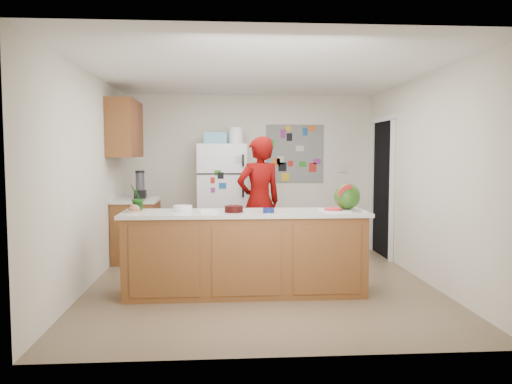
{
  "coord_description": "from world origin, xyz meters",
  "views": [
    {
      "loc": [
        -0.46,
        -5.92,
        1.55
      ],
      "look_at": [
        -0.03,
        0.2,
        1.08
      ],
      "focal_mm": 35.0,
      "sensor_mm": 36.0,
      "label": 1
    }
  ],
  "objects": [
    {
      "name": "white_bowl",
      "position": [
        -0.89,
        -0.4,
        0.95
      ],
      "size": [
        0.25,
        0.25,
        0.06
      ],
      "primitive_type": "cylinder",
      "rotation": [
        0.0,
        0.0,
        -0.22
      ],
      "color": "white",
      "rests_on": "peninsula_top"
    },
    {
      "name": "plate",
      "position": [
        -1.4,
        -0.47,
        0.93
      ],
      "size": [
        0.25,
        0.25,
        0.02
      ],
      "primitive_type": "cylinder",
      "rotation": [
        0.0,
        0.0,
        0.04
      ],
      "color": "beige",
      "rests_on": "peninsula_top"
    },
    {
      "name": "floor",
      "position": [
        0.0,
        0.0,
        -0.01
      ],
      "size": [
        4.0,
        4.5,
        0.02
      ],
      "primitive_type": "cube",
      "color": "brown",
      "rests_on": "ground"
    },
    {
      "name": "fridge_top_bin",
      "position": [
        -0.55,
        1.88,
        1.79
      ],
      "size": [
        0.35,
        0.28,
        0.18
      ],
      "primitive_type": "cube",
      "color": "#5999B2",
      "rests_on": "refrigerator"
    },
    {
      "name": "watermelon_slice",
      "position": [
        0.77,
        -0.55,
        0.94
      ],
      "size": [
        0.19,
        0.19,
        0.02
      ],
      "primitive_type": "cylinder",
      "color": "#DA304B",
      "rests_on": "cutting_board"
    },
    {
      "name": "cutting_board",
      "position": [
        0.88,
        -0.5,
        0.93
      ],
      "size": [
        0.5,
        0.41,
        0.01
      ],
      "primitive_type": "cube",
      "rotation": [
        0.0,
        0.0,
        0.19
      ],
      "color": "silver",
      "rests_on": "peninsula_top"
    },
    {
      "name": "photo_collage",
      "position": [
        0.75,
        2.24,
        1.55
      ],
      "size": [
        0.95,
        0.01,
        0.95
      ],
      "primitive_type": "cube",
      "color": "slate",
      "rests_on": "wall_back"
    },
    {
      "name": "side_counter_base",
      "position": [
        -1.69,
        1.35,
        0.43
      ],
      "size": [
        0.6,
        0.8,
        0.86
      ],
      "primitive_type": "cube",
      "color": "brown",
      "rests_on": "floor"
    },
    {
      "name": "wall_left",
      "position": [
        -2.01,
        0.0,
        1.25
      ],
      "size": [
        0.02,
        4.5,
        2.5
      ],
      "primitive_type": "cube",
      "color": "beige",
      "rests_on": "ground"
    },
    {
      "name": "cherry_bowl",
      "position": [
        -0.33,
        -0.57,
        0.96
      ],
      "size": [
        0.24,
        0.24,
        0.07
      ],
      "primitive_type": "cylinder",
      "rotation": [
        0.0,
        0.0,
        0.24
      ],
      "color": "black",
      "rests_on": "peninsula_top"
    },
    {
      "name": "ceiling",
      "position": [
        0.0,
        0.0,
        2.51
      ],
      "size": [
        4.0,
        4.5,
        0.02
      ],
      "primitive_type": "cube",
      "color": "white",
      "rests_on": "wall_back"
    },
    {
      "name": "keys",
      "position": [
        1.0,
        -0.66,
        0.93
      ],
      "size": [
        0.1,
        0.06,
        0.01
      ],
      "primitive_type": "cube",
      "rotation": [
        0.0,
        0.0,
        -0.15
      ],
      "color": "gray",
      "rests_on": "peninsula_top"
    },
    {
      "name": "peninsula_top",
      "position": [
        -0.2,
        -0.5,
        0.9
      ],
      "size": [
        2.68,
        0.7,
        0.04
      ],
      "primitive_type": "cube",
      "color": "silver",
      "rests_on": "peninsula_base"
    },
    {
      "name": "blender_appliance",
      "position": [
        -1.64,
        1.42,
        1.09
      ],
      "size": [
        0.13,
        0.13,
        0.38
      ],
      "primitive_type": "cylinder",
      "color": "black",
      "rests_on": "side_counter_top"
    },
    {
      "name": "wall_back",
      "position": [
        0.0,
        2.26,
        1.25
      ],
      "size": [
        4.0,
        0.02,
        2.5
      ],
      "primitive_type": "cube",
      "color": "beige",
      "rests_on": "ground"
    },
    {
      "name": "side_counter_top",
      "position": [
        -1.69,
        1.35,
        0.88
      ],
      "size": [
        0.64,
        0.84,
        0.04
      ],
      "primitive_type": "cube",
      "color": "silver",
      "rests_on": "side_counter_base"
    },
    {
      "name": "paper_towel",
      "position": [
        -0.62,
        -0.53,
        0.93
      ],
      "size": [
        0.23,
        0.22,
        0.02
      ],
      "primitive_type": "cube",
      "rotation": [
        0.0,
        0.0,
        0.35
      ],
      "color": "white",
      "rests_on": "peninsula_top"
    },
    {
      "name": "upper_cabinets",
      "position": [
        -1.82,
        1.3,
        1.9
      ],
      "size": [
        0.35,
        1.0,
        0.8
      ],
      "primitive_type": "cube",
      "color": "brown",
      "rests_on": "wall_left"
    },
    {
      "name": "watermelon",
      "position": [
        0.94,
        -0.48,
        1.08
      ],
      "size": [
        0.29,
        0.29,
        0.29
      ],
      "primitive_type": "sphere",
      "color": "#234F10",
      "rests_on": "cutting_board"
    },
    {
      "name": "wall_right",
      "position": [
        2.01,
        0.0,
        1.25
      ],
      "size": [
        0.02,
        4.5,
        2.5
      ],
      "primitive_type": "cube",
      "color": "beige",
      "rests_on": "ground"
    },
    {
      "name": "refrigerator",
      "position": [
        -0.45,
        1.88,
        0.85
      ],
      "size": [
        0.75,
        0.7,
        1.7
      ],
      "primitive_type": "cube",
      "color": "silver",
      "rests_on": "floor"
    },
    {
      "name": "potted_plant",
      "position": [
        -1.38,
        -0.45,
        1.07
      ],
      "size": [
        0.19,
        0.21,
        0.3
      ],
      "primitive_type": "imported",
      "rotation": [
        0.0,
        0.0,
        4.29
      ],
      "color": "#12460D",
      "rests_on": "peninsula_top"
    },
    {
      "name": "person",
      "position": [
        0.06,
        0.85,
        0.89
      ],
      "size": [
        0.76,
        0.63,
        1.78
      ],
      "primitive_type": "imported",
      "rotation": [
        0.0,
        0.0,
        3.51
      ],
      "color": "#640604",
      "rests_on": "floor"
    },
    {
      "name": "peninsula_base",
      "position": [
        -0.2,
        -0.5,
        0.44
      ],
      "size": [
        2.6,
        0.62,
        0.88
      ],
      "primitive_type": "cube",
      "color": "brown",
      "rests_on": "floor"
    },
    {
      "name": "cobalt_bowl",
      "position": [
        0.05,
        -0.63,
        0.95
      ],
      "size": [
        0.13,
        0.13,
        0.05
      ],
      "primitive_type": "cylinder",
      "rotation": [
        0.0,
        0.0,
        -0.07
      ],
      "color": "navy",
      "rests_on": "peninsula_top"
    },
    {
      "name": "doorway",
      "position": [
        1.99,
        1.45,
        1.02
      ],
      "size": [
        0.03,
        0.85,
        2.04
      ],
      "primitive_type": "cube",
      "color": "black",
      "rests_on": "ground"
    }
  ]
}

